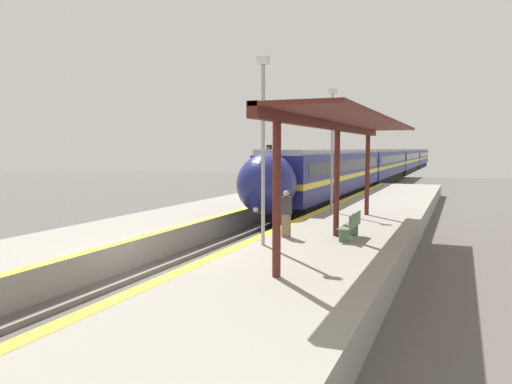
% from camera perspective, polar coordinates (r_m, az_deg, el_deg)
% --- Properties ---
extents(ground_plane, '(120.00, 120.00, 0.00)m').
position_cam_1_polar(ground_plane, '(15.71, -10.29, -9.74)').
color(ground_plane, '#56514C').
extents(rail_left, '(0.08, 90.00, 0.15)m').
position_cam_1_polar(rail_left, '(16.08, -12.48, -9.16)').
color(rail_left, slate).
rests_on(rail_left, ground_plane).
extents(rail_right, '(0.08, 90.00, 0.15)m').
position_cam_1_polar(rail_right, '(15.33, -7.99, -9.80)').
color(rail_right, slate).
rests_on(rail_right, ground_plane).
extents(train, '(2.75, 95.30, 3.93)m').
position_cam_1_polar(train, '(67.75, 15.46, 3.34)').
color(train, black).
rests_on(train, ground_plane).
extents(platform_right, '(5.01, 64.00, 0.94)m').
position_cam_1_polar(platform_right, '(13.84, 4.67, -9.70)').
color(platform_right, gray).
rests_on(platform_right, ground_plane).
extents(platform_left, '(4.27, 64.00, 0.94)m').
position_cam_1_polar(platform_left, '(17.92, -20.72, -6.63)').
color(platform_left, gray).
rests_on(platform_left, ground_plane).
extents(platform_bench, '(0.44, 1.78, 0.89)m').
position_cam_1_polar(platform_bench, '(17.11, 10.86, -3.72)').
color(platform_bench, '#4C6B4C').
rests_on(platform_bench, platform_right).
extents(person_waiting, '(0.36, 0.22, 1.61)m').
position_cam_1_polar(person_waiting, '(17.18, 3.47, -2.42)').
color(person_waiting, '#7F6647').
rests_on(person_waiting, platform_right).
extents(railway_signal, '(0.28, 0.28, 4.20)m').
position_cam_1_polar(railway_signal, '(29.83, 1.51, 2.29)').
color(railway_signal, '#59595E').
rests_on(railway_signal, ground_plane).
extents(lamppost_near, '(0.36, 0.20, 5.86)m').
position_cam_1_polar(lamppost_near, '(15.60, 0.82, 6.03)').
color(lamppost_near, '#9E9EA3').
rests_on(lamppost_near, platform_right).
extents(lamppost_mid, '(0.36, 0.20, 5.86)m').
position_cam_1_polar(lamppost_mid, '(24.11, 8.69, 5.60)').
color(lamppost_mid, '#9E9EA3').
rests_on(lamppost_mid, platform_right).
extents(station_canopy, '(2.02, 15.10, 4.02)m').
position_cam_1_polar(station_canopy, '(17.34, 11.13, 7.16)').
color(station_canopy, '#511E19').
rests_on(station_canopy, platform_right).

